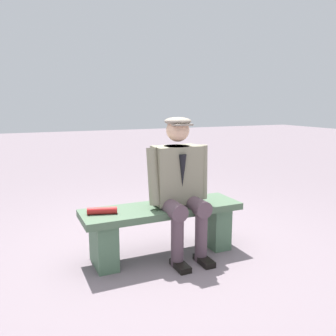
{
  "coord_description": "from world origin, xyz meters",
  "views": [
    {
      "loc": [
        1.2,
        2.81,
        1.39
      ],
      "look_at": [
        -0.06,
        0.0,
        0.81
      ],
      "focal_mm": 37.34,
      "sensor_mm": 36.0,
      "label": 1
    }
  ],
  "objects": [
    {
      "name": "seated_man",
      "position": [
        -0.14,
        0.06,
        0.7
      ],
      "size": [
        0.59,
        0.56,
        1.27
      ],
      "color": "gray",
      "rests_on": "ground"
    },
    {
      "name": "rolled_magazine",
      "position": [
        0.55,
        -0.0,
        0.49
      ],
      "size": [
        0.26,
        0.13,
        0.06
      ],
      "primitive_type": "cylinder",
      "rotation": [
        0.0,
        1.57,
        -0.28
      ],
      "color": "#B21E1E",
      "rests_on": "bench"
    },
    {
      "name": "bench",
      "position": [
        0.0,
        0.0,
        0.3
      ],
      "size": [
        1.46,
        0.44,
        0.46
      ],
      "color": "#4A644A",
      "rests_on": "ground"
    },
    {
      "name": "ground_plane",
      "position": [
        0.0,
        0.0,
        0.0
      ],
      "size": [
        30.0,
        30.0,
        0.0
      ],
      "primitive_type": "plane",
      "color": "slate"
    }
  ]
}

